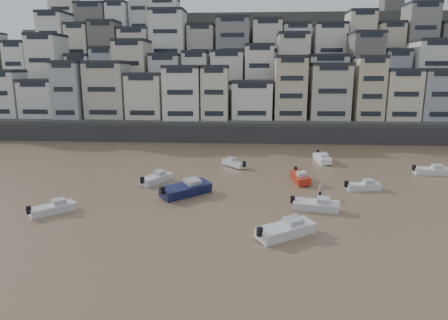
# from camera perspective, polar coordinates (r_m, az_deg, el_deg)

# --- Properties ---
(harbor_wall) EXTENTS (140.00, 3.00, 3.50)m
(harbor_wall) POSITION_cam_1_polar(r_m,az_deg,el_deg) (82.41, 2.97, 3.77)
(harbor_wall) COLOR #38383A
(harbor_wall) RESTS_ON ground
(hillside) EXTENTS (141.04, 66.00, 50.00)m
(hillside) POSITION_cam_1_polar(r_m,az_deg,el_deg) (121.32, 5.61, 11.90)
(hillside) COLOR #4C4C47
(hillside) RESTS_ON ground
(boat_a) EXTENTS (6.14, 5.15, 1.66)m
(boat_a) POSITION_cam_1_polar(r_m,az_deg,el_deg) (36.20, 8.83, -9.58)
(boat_a) COLOR white
(boat_a) RESTS_ON ground
(boat_b) EXTENTS (5.45, 2.77, 1.42)m
(boat_b) POSITION_cam_1_polar(r_m,az_deg,el_deg) (43.36, 13.03, -6.15)
(boat_b) COLOR silver
(boat_b) RESTS_ON ground
(boat_c) EXTENTS (6.51, 6.53, 1.89)m
(boat_c) POSITION_cam_1_polar(r_m,az_deg,el_deg) (47.29, -5.44, -3.99)
(boat_c) COLOR #151943
(boat_c) RESTS_ON ground
(boat_d) EXTENTS (4.86, 2.29, 1.27)m
(boat_d) POSITION_cam_1_polar(r_m,az_deg,el_deg) (52.34, 19.31, -3.37)
(boat_d) COLOR silver
(boat_d) RESTS_ON ground
(boat_e) EXTENTS (2.54, 5.82, 1.54)m
(boat_e) POSITION_cam_1_polar(r_m,az_deg,el_deg) (53.87, 10.82, -2.28)
(boat_e) COLOR #B22816
(boat_e) RESTS_ON ground
(boat_f) EXTENTS (4.18, 5.72, 1.50)m
(boat_f) POSITION_cam_1_polar(r_m,az_deg,el_deg) (53.23, -9.67, -2.44)
(boat_f) COLOR silver
(boat_f) RESTS_ON ground
(boat_g) EXTENTS (5.24, 1.78, 1.42)m
(boat_g) POSITION_cam_1_polar(r_m,az_deg,el_deg) (63.91, 27.55, -1.22)
(boat_g) COLOR silver
(boat_g) RESTS_ON ground
(boat_h) EXTENTS (4.45, 4.72, 1.34)m
(boat_h) POSITION_cam_1_polar(r_m,az_deg,el_deg) (61.22, 1.47, -0.36)
(boat_h) COLOR silver
(boat_h) RESTS_ON ground
(boat_i) EXTENTS (2.49, 6.05, 1.60)m
(boat_i) POSITION_cam_1_polar(r_m,az_deg,el_deg) (66.21, 13.85, 0.39)
(boat_i) COLOR white
(boat_i) RESTS_ON ground
(boat_j) EXTENTS (4.62, 4.63, 1.35)m
(boat_j) POSITION_cam_1_polar(r_m,az_deg,el_deg) (45.20, -23.29, -6.15)
(boat_j) COLOR silver
(boat_j) RESTS_ON ground
(person_pink) EXTENTS (0.44, 0.44, 1.74)m
(person_pink) POSITION_cam_1_polar(r_m,az_deg,el_deg) (47.42, 13.57, -4.34)
(person_pink) COLOR tan
(person_pink) RESTS_ON ground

